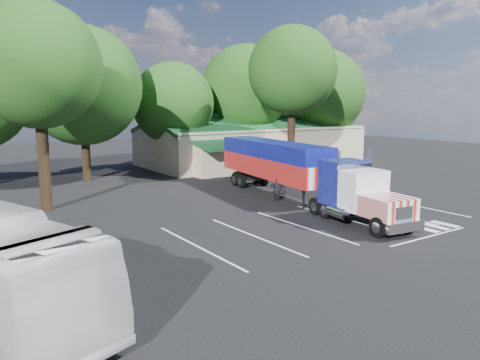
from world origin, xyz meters
TOP-DOWN VIEW (x-y plane):
  - ground at (0.00, 0.00)m, footprint 120.00×120.00m
  - event_hall at (13.74, 17.81)m, footprint 24.20×14.12m
  - tree_row_c at (-5.00, 16.20)m, footprint 10.00×10.00m
  - tree_row_d at (4.00, 17.50)m, footprint 8.00×8.00m
  - tree_row_e at (13.00, 18.00)m, footprint 9.60×9.60m
  - tree_row_f at (23.00, 16.80)m, footprint 10.40×10.40m
  - tree_near_left at (-10.50, 6.00)m, footprint 7.60×7.60m
  - tree_near_right at (11.50, 8.50)m, footprint 8.00×8.00m
  - semi_truck at (4.12, -0.23)m, footprint 5.11×19.40m
  - woman at (3.01, -0.05)m, footprint 0.58×0.69m
  - bicycle at (4.97, 2.24)m, footprint 0.75×1.86m
  - silver_sedan at (5.00, 14.00)m, footprint 4.27×2.85m

SIDE VIEW (x-z plane):
  - ground at x=0.00m, z-range 0.00..0.00m
  - bicycle at x=4.97m, z-range 0.00..0.96m
  - silver_sedan at x=5.00m, z-range 0.00..1.33m
  - woman at x=3.01m, z-range 0.00..1.59m
  - event_hall at x=13.74m, z-range -0.56..4.99m
  - semi_truck at x=4.12m, z-range 0.26..4.30m
  - tree_row_d at x=4.00m, z-range 1.28..11.88m
  - tree_row_f at x=23.00m, z-range 1.29..14.29m
  - tree_row_c at x=-5.00m, z-range 1.51..14.56m
  - tree_row_e at x=13.00m, z-range 1.64..14.54m
  - tree_near_left at x=-10.50m, z-range 2.49..15.14m
  - tree_near_right at x=11.50m, z-range 2.71..16.21m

